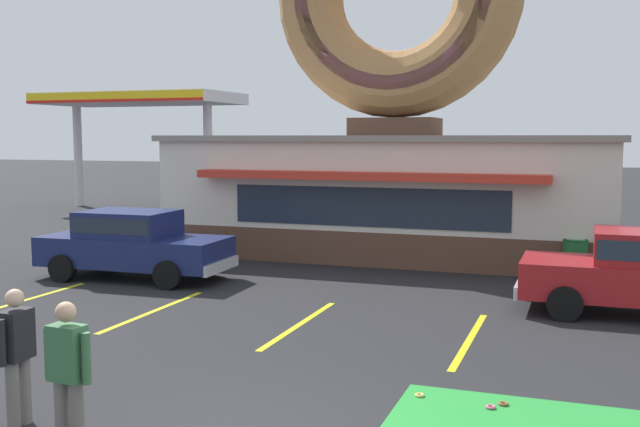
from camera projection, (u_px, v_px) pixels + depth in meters
name	position (u px, v px, depth m)	size (l,w,h in m)	color
donut_shop_building	(395.00, 122.00, 21.48)	(12.30, 6.75, 10.96)	brown
mini_donut_mid_left	(419.00, 395.00, 9.54)	(0.13, 0.13, 0.04)	#E5C666
mini_donut_far_left	(491.00, 407.00, 9.11)	(0.13, 0.13, 0.04)	#D8667F
mini_donut_far_centre	(503.00, 404.00, 9.23)	(0.13, 0.13, 0.04)	brown
car_navy	(132.00, 242.00, 17.54)	(4.61, 2.08, 1.60)	navy
pedestrian_blue_sweater_man	(17.00, 351.00, 8.56)	(0.26, 0.60, 1.61)	slate
pedestrian_hooded_kid	(68.00, 371.00, 7.78)	(0.59, 0.27, 1.64)	slate
trash_bin	(575.00, 260.00, 17.25)	(0.57, 0.57, 0.97)	#1E662D
gas_station_canopy	(139.00, 103.00, 34.40)	(9.00, 4.46, 5.30)	silver
parking_stripe_far_left	(27.00, 300.00, 15.33)	(0.12, 3.60, 0.01)	yellow
parking_stripe_left	(154.00, 311.00, 14.32)	(0.12, 3.60, 0.01)	yellow
parking_stripe_mid_left	(300.00, 324.00, 13.32)	(0.12, 3.60, 0.01)	yellow
parking_stripe_centre	(470.00, 339.00, 12.31)	(0.12, 3.60, 0.01)	yellow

